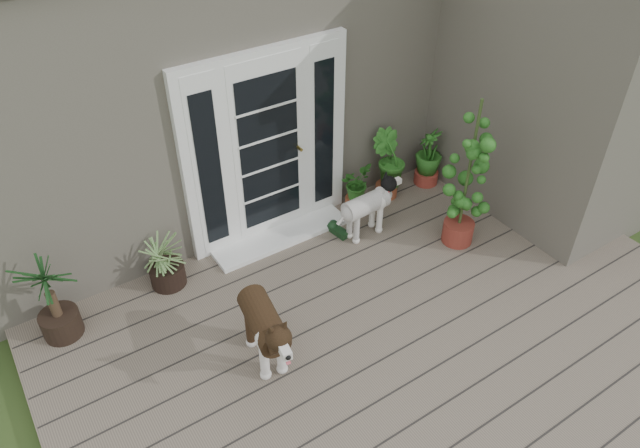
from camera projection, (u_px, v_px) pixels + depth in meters
deck at (408, 349)px, 5.53m from camera, size 6.20×4.60×0.12m
house_main at (199, 48)px, 7.39m from camera, size 7.40×4.00×3.10m
house_wing at (558, 84)px, 6.58m from camera, size 1.60×2.40×3.10m
door_unit at (267, 148)px, 6.18m from camera, size 1.90×0.14×2.15m
door_step at (281, 236)px, 6.70m from camera, size 1.60×0.40×0.05m
brindle_dog at (264, 331)px, 5.15m from camera, size 0.50×0.91×0.72m
white_dog at (365, 213)px, 6.58m from camera, size 0.74×0.34×0.60m
spider_plant at (165, 260)px, 5.94m from camera, size 0.74×0.74×0.64m
yucca at (50, 295)px, 5.30m from camera, size 0.82×0.82×1.00m
herb_a at (356, 192)px, 7.01m from camera, size 0.53×0.53×0.48m
herb_b at (388, 173)px, 7.16m from camera, size 0.62×0.62×0.66m
herb_c at (428, 162)px, 7.40m from camera, size 0.55×0.55×0.61m
sapling at (469, 173)px, 6.12m from camera, size 0.66×0.66×1.80m
clog_left at (338, 230)px, 6.74m from camera, size 0.19×0.33×0.09m
clog_right at (337, 228)px, 6.79m from camera, size 0.15×0.27×0.08m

